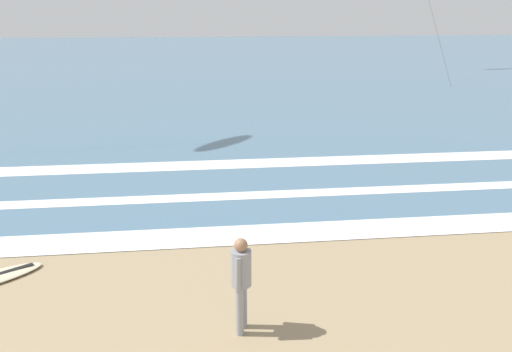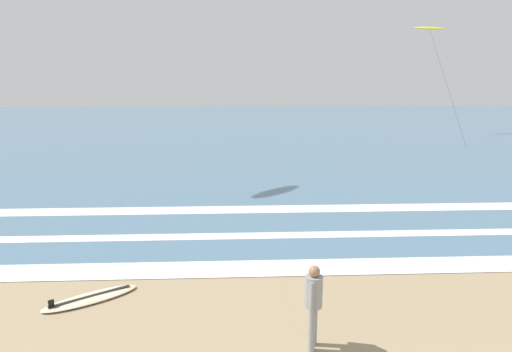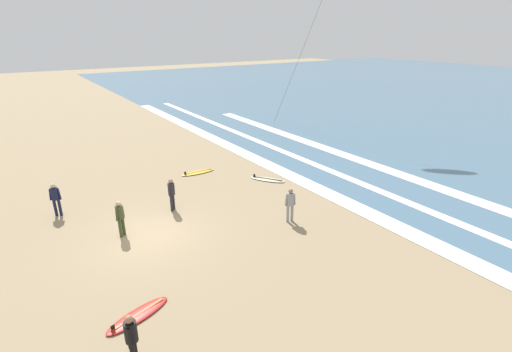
{
  "view_description": "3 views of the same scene",
  "coord_description": "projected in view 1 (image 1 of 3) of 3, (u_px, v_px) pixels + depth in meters",
  "views": [
    {
      "loc": [
        1.77,
        -1.37,
        4.87
      ],
      "look_at": [
        2.92,
        8.39,
        1.68
      ],
      "focal_mm": 36.08,
      "sensor_mm": 36.0,
      "label": 1
    },
    {
      "loc": [
        0.99,
        -1.63,
        4.73
      ],
      "look_at": [
        1.43,
        7.7,
        2.8
      ],
      "focal_mm": 31.09,
      "sensor_mm": 36.0,
      "label": 2
    },
    {
      "loc": [
        13.95,
        -3.92,
        8.02
      ],
      "look_at": [
        1.07,
        4.68,
        1.99
      ],
      "focal_mm": 26.14,
      "sensor_mm": 36.0,
      "label": 3
    }
  ],
  "objects": [
    {
      "name": "surfer_foreground_main",
      "position": [
        241.0,
        277.0,
        7.89
      ],
      "size": [
        0.32,
        0.51,
        1.6
      ],
      "color": "gray",
      "rests_on": "ground"
    },
    {
      "name": "wave_foam_mid_break",
      "position": [
        70.0,
        203.0,
        13.56
      ],
      "size": [
        54.96,
        0.6,
        0.01
      ],
      "primitive_type": "cube",
      "color": "white",
      "rests_on": "ocean_surface"
    },
    {
      "name": "wave_foam_outer_break",
      "position": [
        129.0,
        168.0,
        16.57
      ],
      "size": [
        38.69,
        1.03,
        0.01
      ],
      "primitive_type": "cube",
      "color": "white",
      "rests_on": "ocean_surface"
    },
    {
      "name": "ocean_surface",
      "position": [
        177.0,
        59.0,
        53.45
      ],
      "size": [
        140.0,
        90.0,
        0.01
      ],
      "primitive_type": "cube",
      "color": "slate",
      "rests_on": "ground"
    },
    {
      "name": "wave_foam_shoreline",
      "position": [
        156.0,
        239.0,
        11.41
      ],
      "size": [
        59.81,
        1.06,
        0.01
      ],
      "primitive_type": "cube",
      "color": "white",
      "rests_on": "ocean_surface"
    }
  ]
}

